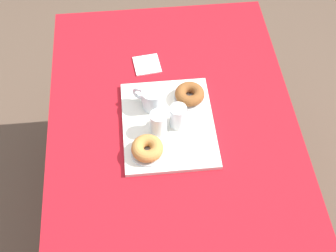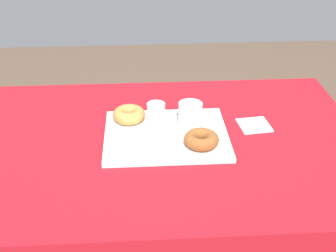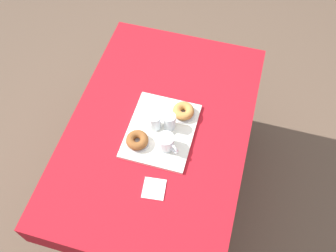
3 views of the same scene
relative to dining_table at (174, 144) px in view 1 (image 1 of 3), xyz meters
The scene contains 11 objects.
ground_plane 0.66m from the dining_table, ahead, with size 6.00×6.00×0.00m, color brown.
dining_table is the anchor object (origin of this frame).
serving_tray 0.11m from the dining_table, 136.78° to the right, with size 0.41×0.33×0.02m, color silver.
tea_mug_left 0.20m from the dining_table, 146.30° to the right, with size 0.09×0.12×0.08m.
water_glass_near 0.17m from the dining_table, 78.67° to the right, with size 0.06×0.06×0.09m.
water_glass_far 0.16m from the dining_table, 125.13° to the left, with size 0.06×0.06×0.09m.
donut_plate_left 0.19m from the dining_table, 150.17° to the left, with size 0.12×0.12×0.01m, color silver.
sugar_donut_left 0.20m from the dining_table, 150.17° to the left, with size 0.11×0.11×0.04m, color brown.
donut_plate_right 0.19m from the dining_table, 45.06° to the right, with size 0.12×0.12×0.01m, color silver.
sugar_donut_right 0.21m from the dining_table, 45.06° to the right, with size 0.11×0.11×0.04m, color #BC7F3D.
paper_napkin 0.36m from the dining_table, 167.20° to the right, with size 0.11×0.10×0.01m, color white.
Camera 1 is at (0.99, -0.12, 2.14)m, focal length 49.56 mm.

